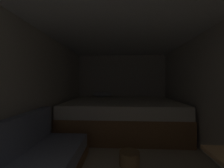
% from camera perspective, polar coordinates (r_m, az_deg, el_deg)
% --- Properties ---
extents(ground_plane, '(6.77, 6.77, 0.00)m').
position_cam_1_polar(ground_plane, '(2.52, 4.20, -26.81)').
color(ground_plane, beige).
extents(wall_back, '(2.76, 0.05, 1.99)m').
position_cam_1_polar(wall_back, '(4.64, 3.67, -1.33)').
color(wall_back, beige).
rests_on(wall_back, ground).
extents(wall_left, '(0.05, 4.77, 1.99)m').
position_cam_1_polar(wall_left, '(2.59, -27.26, -3.08)').
color(wall_left, beige).
rests_on(wall_left, ground).
extents(wall_right, '(0.05, 4.77, 1.99)m').
position_cam_1_polar(wall_right, '(2.64, 35.13, -3.07)').
color(wall_right, beige).
rests_on(wall_right, ground).
extents(ceiling_slab, '(2.76, 4.77, 0.05)m').
position_cam_1_polar(ceiling_slab, '(2.39, 4.25, 21.63)').
color(ceiling_slab, white).
rests_on(ceiling_slab, wall_left).
extents(bed, '(2.54, 1.96, 0.88)m').
position_cam_1_polar(bed, '(3.68, 3.74, -11.81)').
color(bed, olive).
rests_on(bed, ground).
extents(wicker_basket, '(0.29, 0.29, 0.19)m').
position_cam_1_polar(wicker_basket, '(2.34, 6.68, -26.40)').
color(wicker_basket, olive).
rests_on(wicker_basket, ground).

